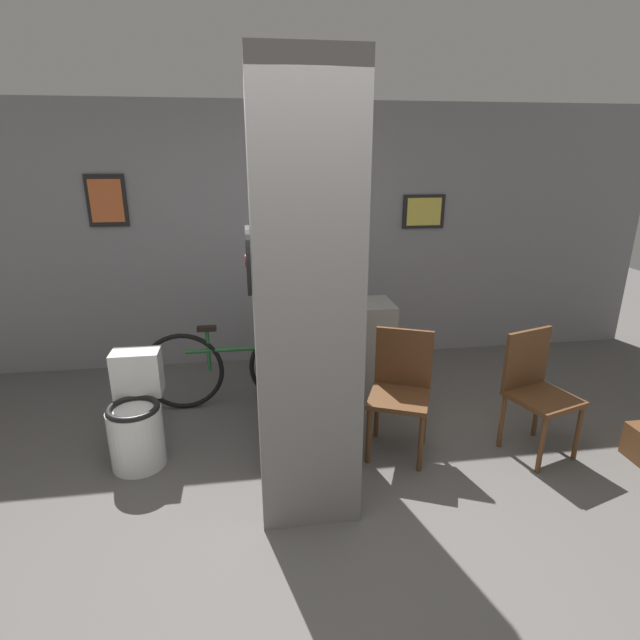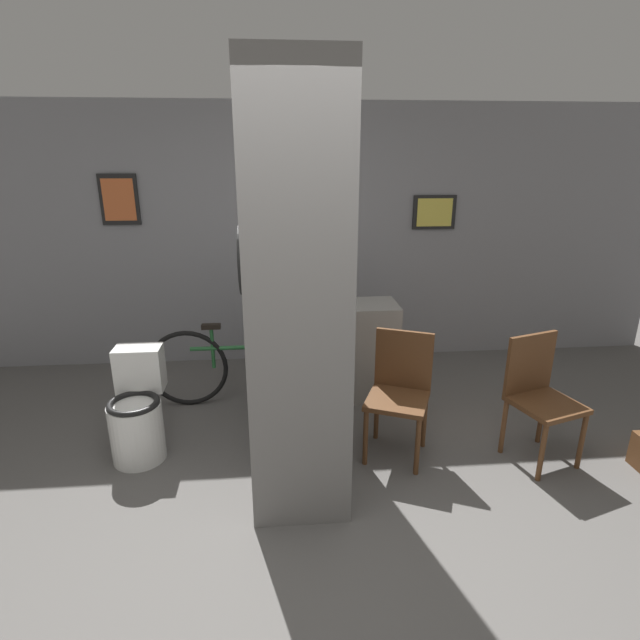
{
  "view_description": "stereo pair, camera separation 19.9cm",
  "coord_description": "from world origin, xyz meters",
  "px_view_note": "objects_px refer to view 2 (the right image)",
  "views": [
    {
      "loc": [
        -0.31,
        -2.43,
        2.14
      ],
      "look_at": [
        0.2,
        1.04,
        0.95
      ],
      "focal_mm": 28.0,
      "sensor_mm": 36.0,
      "label": 1
    },
    {
      "loc": [
        -0.11,
        -2.45,
        2.14
      ],
      "look_at": [
        0.2,
        1.04,
        0.95
      ],
      "focal_mm": 28.0,
      "sensor_mm": 36.0,
      "label": 2
    }
  ],
  "objects_px": {
    "bicycle": "(240,365)",
    "chair_near_pillar": "(400,388)",
    "toilet": "(138,414)",
    "bottle_tall": "(300,290)",
    "chair_by_doorway": "(539,393)"
  },
  "relations": [
    {
      "from": "toilet",
      "to": "chair_near_pillar",
      "type": "height_order",
      "value": "chair_near_pillar"
    },
    {
      "from": "bottle_tall",
      "to": "chair_by_doorway",
      "type": "bearing_deg",
      "value": -34.28
    },
    {
      "from": "toilet",
      "to": "bottle_tall",
      "type": "bearing_deg",
      "value": 34.98
    },
    {
      "from": "chair_near_pillar",
      "to": "bicycle",
      "type": "distance_m",
      "value": 1.48
    },
    {
      "from": "chair_near_pillar",
      "to": "bicycle",
      "type": "bearing_deg",
      "value": 168.21
    },
    {
      "from": "chair_by_doorway",
      "to": "bicycle",
      "type": "height_order",
      "value": "chair_by_doorway"
    },
    {
      "from": "chair_near_pillar",
      "to": "chair_by_doorway",
      "type": "relative_size",
      "value": 1.0
    },
    {
      "from": "toilet",
      "to": "bicycle",
      "type": "relative_size",
      "value": 0.48
    },
    {
      "from": "chair_near_pillar",
      "to": "toilet",
      "type": "bearing_deg",
      "value": -159.92
    },
    {
      "from": "toilet",
      "to": "bottle_tall",
      "type": "distance_m",
      "value": 1.64
    },
    {
      "from": "bicycle",
      "to": "toilet",
      "type": "bearing_deg",
      "value": -133.22
    },
    {
      "from": "bicycle",
      "to": "chair_by_doorway",
      "type": "bearing_deg",
      "value": -24.72
    },
    {
      "from": "bicycle",
      "to": "chair_near_pillar",
      "type": "bearing_deg",
      "value": -35.27
    },
    {
      "from": "toilet",
      "to": "chair_near_pillar",
      "type": "distance_m",
      "value": 1.91
    },
    {
      "from": "chair_near_pillar",
      "to": "chair_by_doorway",
      "type": "bearing_deg",
      "value": 14.65
    }
  ]
}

